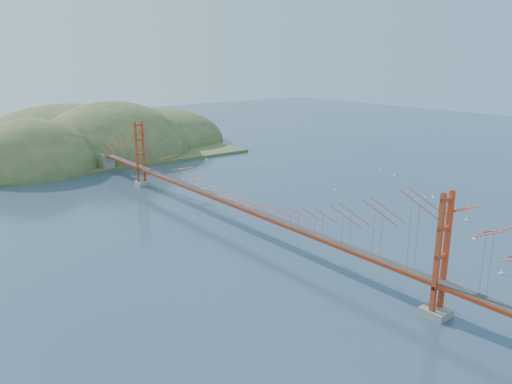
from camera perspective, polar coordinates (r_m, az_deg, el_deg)
ground at (r=68.18m, az=-1.90°, el=-4.19°), size 320.00×320.00×0.00m
bridge at (r=66.31m, az=-2.04°, el=1.57°), size 2.20×94.40×12.00m
far_headlands at (r=128.96m, az=-19.44°, el=4.28°), size 84.00×58.00×25.00m
sailboat_8 at (r=107.51m, az=3.69°, el=3.14°), size 0.54×0.54×0.57m
sailboat_2 at (r=77.30m, az=22.88°, el=-2.94°), size 0.63×0.63×0.67m
sailboat_17 at (r=114.42m, az=5.88°, el=3.84°), size 0.54×0.47×0.62m
sailboat_14 at (r=88.30m, az=9.07°, el=0.29°), size 0.50×0.61×0.72m
sailboat_4 at (r=101.84m, az=15.53°, el=1.92°), size 0.56×0.58×0.65m
sailboat_11 at (r=105.52m, az=14.03°, el=2.49°), size 0.68×0.68×0.71m
sailboat_5 at (r=87.22m, az=18.79°, el=-0.54°), size 0.57×0.57×0.64m
sailboat_13 at (r=87.70m, az=19.57°, el=-0.52°), size 0.70×0.70×0.74m
sailboat_3 at (r=92.23m, az=-8.47°, el=0.96°), size 0.62×0.62×0.64m
sailboat_12 at (r=113.41m, az=-5.70°, el=3.75°), size 0.60×0.53×0.69m
sailboat_0 at (r=70.20m, az=23.65°, el=-4.81°), size 0.62×0.63×0.71m
sailboat_15 at (r=111.42m, az=-0.27°, el=3.61°), size 0.60×0.60×0.64m
sailboat_7 at (r=109.85m, az=0.53°, el=3.45°), size 0.67×0.67×0.73m
sailboat_16 at (r=100.33m, az=4.25°, el=2.25°), size 0.55×0.55×0.58m
sailboat_1 at (r=89.10m, az=-0.13°, el=0.61°), size 0.56×0.56×0.60m
sailboat_10 at (r=53.77m, az=23.87°, el=-10.95°), size 0.52×0.63×0.73m
sailboat_6 at (r=60.59m, az=26.20°, el=-8.27°), size 0.59×0.59×0.62m
sailboat_9 at (r=117.99m, az=10.75°, el=4.00°), size 0.57×0.57×0.60m
sailboat_extra_1 at (r=60.25m, az=12.75°, el=-7.12°), size 0.52×0.61×0.71m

